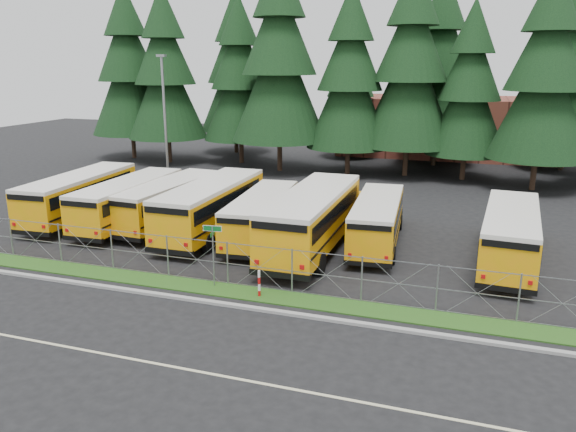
# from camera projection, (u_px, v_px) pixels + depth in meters

# --- Properties ---
(ground) EXTENTS (120.00, 120.00, 0.00)m
(ground) POSITION_uv_depth(u_px,v_px,m) (257.00, 279.00, 25.65)
(ground) COLOR black
(ground) RESTS_ON ground
(curb) EXTENTS (50.00, 0.25, 0.12)m
(curb) POSITION_uv_depth(u_px,v_px,m) (229.00, 305.00, 22.80)
(curb) COLOR gray
(curb) RESTS_ON ground
(grass_verge) EXTENTS (50.00, 1.40, 0.06)m
(grass_verge) POSITION_uv_depth(u_px,v_px,m) (243.00, 293.00, 24.09)
(grass_verge) COLOR #214413
(grass_verge) RESTS_ON ground
(road_lane_line) EXTENTS (50.00, 0.12, 0.01)m
(road_lane_line) POSITION_uv_depth(u_px,v_px,m) (167.00, 366.00, 18.33)
(road_lane_line) COLOR beige
(road_lane_line) RESTS_ON ground
(chainlink_fence) EXTENTS (44.00, 0.10, 2.00)m
(chainlink_fence) POSITION_uv_depth(u_px,v_px,m) (249.00, 266.00, 24.47)
(chainlink_fence) COLOR gray
(chainlink_fence) RESTS_ON ground
(brick_building) EXTENTS (22.00, 10.00, 6.00)m
(brick_building) POSITION_uv_depth(u_px,v_px,m) (447.00, 126.00, 59.60)
(brick_building) COLOR brown
(brick_building) RESTS_ON ground
(bus_0) EXTENTS (3.29, 11.17, 2.89)m
(bus_0) POSITION_uv_depth(u_px,v_px,m) (84.00, 196.00, 35.17)
(bus_0) COLOR #DD9E07
(bus_0) RESTS_ON ground
(bus_1) EXTENTS (2.67, 10.65, 2.78)m
(bus_1) POSITION_uv_depth(u_px,v_px,m) (132.00, 202.00, 33.95)
(bus_1) COLOR #DD9E07
(bus_1) RESTS_ON ground
(bus_2) EXTENTS (3.14, 10.52, 2.72)m
(bus_2) POSITION_uv_depth(u_px,v_px,m) (172.00, 203.00, 33.95)
(bus_2) COLOR #DD9E07
(bus_2) RESTS_ON ground
(bus_3) EXTENTS (2.78, 11.52, 3.02)m
(bus_3) POSITION_uv_depth(u_px,v_px,m) (214.00, 208.00, 32.22)
(bus_3) COLOR #DD9E07
(bus_3) RESTS_ON ground
(bus_4) EXTENTS (3.21, 10.05, 2.59)m
(bus_4) POSITION_uv_depth(u_px,v_px,m) (263.00, 217.00, 31.15)
(bus_4) COLOR #DD9E07
(bus_4) RESTS_ON ground
(bus_5) EXTENTS (2.88, 12.18, 3.19)m
(bus_5) POSITION_uv_depth(u_px,v_px,m) (315.00, 220.00, 29.37)
(bus_5) COLOR #DD9E07
(bus_5) RESTS_ON ground
(bus_6) EXTENTS (3.07, 10.01, 2.59)m
(bus_6) POSITION_uv_depth(u_px,v_px,m) (378.00, 222.00, 30.17)
(bus_6) COLOR #DD9E07
(bus_6) RESTS_ON ground
(bus_east) EXTENTS (3.16, 10.74, 2.78)m
(bus_east) POSITION_uv_depth(u_px,v_px,m) (510.00, 236.00, 27.30)
(bus_east) COLOR #DD9E07
(bus_east) RESTS_ON ground
(street_sign) EXTENTS (0.83, 0.55, 2.81)m
(street_sign) POSITION_uv_depth(u_px,v_px,m) (213.00, 243.00, 24.28)
(street_sign) COLOR gray
(street_sign) RESTS_ON ground
(striped_bollard) EXTENTS (0.11, 0.11, 1.20)m
(striped_bollard) POSITION_uv_depth(u_px,v_px,m) (259.00, 284.00, 23.53)
(striped_bollard) COLOR #B20C0C
(striped_bollard) RESTS_ON ground
(light_standard) EXTENTS (0.70, 0.35, 10.14)m
(light_standard) POSITION_uv_depth(u_px,v_px,m) (165.00, 117.00, 43.21)
(light_standard) COLOR gray
(light_standard) RESTS_ON ground
(conifer_0) EXTENTS (7.75, 7.75, 17.14)m
(conifer_0) POSITION_uv_depth(u_px,v_px,m) (128.00, 73.00, 55.94)
(conifer_0) COLOR black
(conifer_0) RESTS_ON ground
(conifer_1) EXTENTS (7.54, 7.54, 16.67)m
(conifer_1) POSITION_uv_depth(u_px,v_px,m) (165.00, 76.00, 53.44)
(conifer_1) COLOR black
(conifer_1) RESTS_ON ground
(conifer_2) EXTENTS (7.12, 7.12, 15.74)m
(conifer_2) POSITION_uv_depth(u_px,v_px,m) (240.00, 81.00, 53.30)
(conifer_2) COLOR black
(conifer_2) RESTS_ON ground
(conifer_3) EXTENTS (8.52, 8.52, 18.83)m
(conifer_3) POSITION_uv_depth(u_px,v_px,m) (279.00, 64.00, 48.84)
(conifer_3) COLOR black
(conifer_3) RESTS_ON ground
(conifer_4) EXTENTS (7.26, 7.26, 16.05)m
(conifer_4) POSITION_uv_depth(u_px,v_px,m) (350.00, 81.00, 47.73)
(conifer_4) COLOR black
(conifer_4) RESTS_ON ground
(conifer_5) EXTENTS (8.01, 8.01, 17.71)m
(conifer_5) POSITION_uv_depth(u_px,v_px,m) (410.00, 71.00, 46.78)
(conifer_5) COLOR black
(conifer_5) RESTS_ON ground
(conifer_6) EXTENTS (6.58, 6.58, 14.56)m
(conifer_6) POSITION_uv_depth(u_px,v_px,m) (469.00, 91.00, 45.54)
(conifer_6) COLOR black
(conifer_6) RESTS_ON ground
(conifer_7) EXTENTS (7.53, 7.53, 16.66)m
(conifer_7) POSITION_uv_depth(u_px,v_px,m) (545.00, 80.00, 41.46)
(conifer_7) COLOR black
(conifer_7) RESTS_ON ground
(conifer_10) EXTENTS (7.47, 7.47, 16.52)m
(conifer_10) POSITION_uv_depth(u_px,v_px,m) (235.00, 75.00, 59.47)
(conifer_10) COLOR black
(conifer_10) RESTS_ON ground
(conifer_11) EXTENTS (6.21, 6.21, 13.72)m
(conifer_11) POSITION_uv_depth(u_px,v_px,m) (351.00, 90.00, 56.79)
(conifer_11) COLOR black
(conifer_11) RESTS_ON ground
(conifer_12) EXTENTS (7.94, 7.94, 17.56)m
(conifer_12) POSITION_uv_depth(u_px,v_px,m) (440.00, 71.00, 51.68)
(conifer_12) COLOR black
(conifer_12) RESTS_ON ground
(conifer_13) EXTENTS (7.93, 7.93, 17.54)m
(conifer_13) POSITION_uv_depth(u_px,v_px,m) (573.00, 72.00, 49.34)
(conifer_13) COLOR black
(conifer_13) RESTS_ON ground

